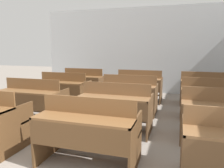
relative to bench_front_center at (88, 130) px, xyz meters
The scene contains 11 objects.
wall_back 5.20m from the bench_front_center, 92.17° to the left, with size 7.11×0.06×2.90m.
bench_front_center is the anchor object (origin of this frame).
bench_second_left 2.17m from the bench_front_center, 145.10° to the left, with size 1.27×0.74×0.91m.
bench_second_center 1.23m from the bench_front_center, 89.34° to the left, with size 1.27×0.74×0.91m.
bench_second_right 2.17m from the bench_front_center, 34.57° to the left, with size 1.27×0.74×0.91m.
bench_third_left 3.05m from the bench_front_center, 125.54° to the left, with size 1.27×0.74×0.91m.
bench_third_center 2.46m from the bench_front_center, 90.33° to the left, with size 1.27×0.74×0.91m.
bench_third_right 3.03m from the bench_front_center, 53.94° to the left, with size 1.27×0.74×0.91m.
bench_back_left 4.10m from the bench_front_center, 115.50° to the left, with size 1.27×0.74×0.91m.
bench_back_center 3.71m from the bench_front_center, 89.97° to the left, with size 1.27×0.74×0.91m.
bench_back_right 4.13m from the bench_front_center, 64.47° to the left, with size 1.27×0.74×0.91m.
Camera 1 is at (1.29, -1.19, 1.51)m, focal length 35.00 mm.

